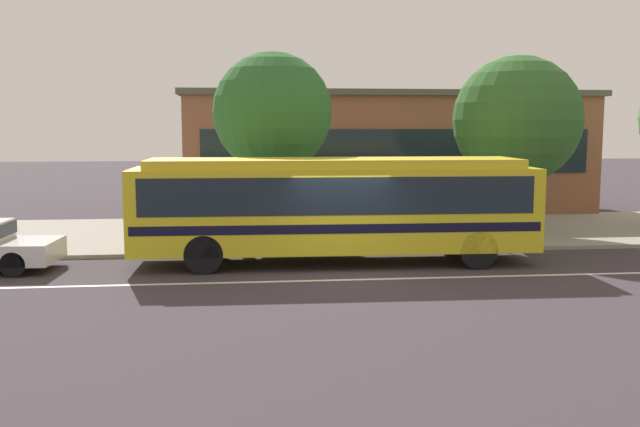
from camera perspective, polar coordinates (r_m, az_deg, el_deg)
name	(u,v)px	position (r m, az deg, el deg)	size (l,w,h in m)	color
ground_plane	(342,273)	(18.35, 1.77, -4.79)	(120.00, 120.00, 0.00)	#3A333A
sidewalk_slab	(315,232)	(24.91, -0.40, -1.51)	(60.00, 8.00, 0.12)	#9B9487
lane_stripe_center	(347,280)	(17.58, 2.14, -5.31)	(56.00, 0.16, 0.01)	silver
transit_bus	(335,203)	(19.43, 1.20, 0.86)	(10.89, 2.76, 2.87)	gold
pedestrian_waiting_near_sign	(459,207)	(23.50, 11.03, 0.55)	(0.42, 0.42, 1.77)	#725B62
pedestrian_walking_along_curb	(261,213)	(21.59, -4.70, 0.01)	(0.34, 0.34, 1.72)	#777259
pedestrian_standing_by_tree	(237,213)	(21.57, -6.65, 0.07)	(0.48, 0.48, 1.77)	#26282D
bus_stop_sign	(487,189)	(22.66, 13.16, 1.90)	(0.13, 0.44, 2.64)	gray
street_tree_near_stop	(273,113)	(23.07, -3.81, 8.02)	(3.83, 3.83, 5.98)	brown
street_tree_mid_block	(517,120)	(25.02, 15.45, 7.20)	(4.29, 4.29, 5.97)	brown
station_building	(380,151)	(32.63, 4.80, 4.98)	(17.45, 8.36, 5.19)	brown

